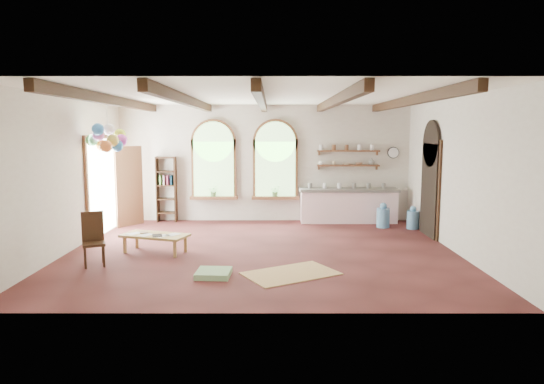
{
  "coord_description": "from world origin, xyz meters",
  "views": [
    {
      "loc": [
        0.22,
        -9.91,
        2.5
      ],
      "look_at": [
        0.21,
        0.6,
        1.17
      ],
      "focal_mm": 32.0,
      "sensor_mm": 36.0,
      "label": 1
    }
  ],
  "objects_px": {
    "kitchen_counter": "(348,205)",
    "coffee_table": "(155,236)",
    "side_chair": "(94,250)",
    "balloon_cluster": "(108,139)"
  },
  "relations": [
    {
      "from": "side_chair",
      "to": "balloon_cluster",
      "type": "height_order",
      "value": "balloon_cluster"
    },
    {
      "from": "coffee_table",
      "to": "side_chair",
      "type": "bearing_deg",
      "value": -133.29
    },
    {
      "from": "kitchen_counter",
      "to": "coffee_table",
      "type": "height_order",
      "value": "kitchen_counter"
    },
    {
      "from": "side_chair",
      "to": "coffee_table",
      "type": "bearing_deg",
      "value": 46.71
    },
    {
      "from": "kitchen_counter",
      "to": "coffee_table",
      "type": "xyz_separation_m",
      "value": [
        -4.5,
        -3.34,
        -0.14
      ]
    },
    {
      "from": "coffee_table",
      "to": "side_chair",
      "type": "xyz_separation_m",
      "value": [
        -0.91,
        -0.96,
        -0.05
      ]
    },
    {
      "from": "side_chair",
      "to": "balloon_cluster",
      "type": "bearing_deg",
      "value": 99.0
    },
    {
      "from": "side_chair",
      "to": "balloon_cluster",
      "type": "distance_m",
      "value": 2.81
    },
    {
      "from": "side_chair",
      "to": "balloon_cluster",
      "type": "relative_size",
      "value": 0.86
    },
    {
      "from": "balloon_cluster",
      "to": "coffee_table",
      "type": "bearing_deg",
      "value": -38.09
    }
  ]
}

